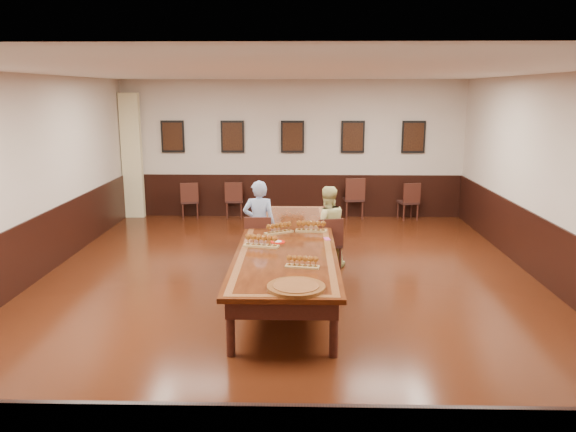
{
  "coord_description": "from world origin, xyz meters",
  "views": [
    {
      "loc": [
        0.2,
        -8.17,
        2.94
      ],
      "look_at": [
        0.0,
        0.5,
        1.0
      ],
      "focal_mm": 35.0,
      "sensor_mm": 36.0,
      "label": 1
    }
  ],
  "objects_px": {
    "chair_man": "(259,242)",
    "chair_woman": "(328,242)",
    "spare_chair_a": "(190,200)",
    "spare_chair_b": "(235,199)",
    "person_woman": "(327,227)",
    "spare_chair_d": "(408,201)",
    "conference_table": "(287,248)",
    "spare_chair_c": "(353,198)",
    "person_man": "(259,224)",
    "carved_platter": "(296,287)"
  },
  "relations": [
    {
      "from": "spare_chair_d",
      "to": "person_man",
      "type": "xyz_separation_m",
      "value": [
        -3.2,
        -3.73,
        0.31
      ]
    },
    {
      "from": "person_man",
      "to": "chair_man",
      "type": "bearing_deg",
      "value": 90.0
    },
    {
      "from": "spare_chair_c",
      "to": "person_man",
      "type": "height_order",
      "value": "person_man"
    },
    {
      "from": "spare_chair_b",
      "to": "carved_platter",
      "type": "relative_size",
      "value": 1.28
    },
    {
      "from": "spare_chair_c",
      "to": "chair_man",
      "type": "bearing_deg",
      "value": 58.06
    },
    {
      "from": "chair_man",
      "to": "person_man",
      "type": "distance_m",
      "value": 0.3
    },
    {
      "from": "spare_chair_d",
      "to": "spare_chair_b",
      "type": "bearing_deg",
      "value": -15.41
    },
    {
      "from": "chair_man",
      "to": "spare_chair_b",
      "type": "xyz_separation_m",
      "value": [
        -0.87,
        3.95,
        -0.03
      ]
    },
    {
      "from": "person_woman",
      "to": "conference_table",
      "type": "distance_m",
      "value": 1.25
    },
    {
      "from": "spare_chair_a",
      "to": "person_man",
      "type": "distance_m",
      "value": 4.21
    },
    {
      "from": "person_woman",
      "to": "spare_chair_a",
      "type": "bearing_deg",
      "value": -61.24
    },
    {
      "from": "spare_chair_d",
      "to": "carved_platter",
      "type": "xyz_separation_m",
      "value": [
        -2.55,
        -6.88,
        0.33
      ]
    },
    {
      "from": "chair_woman",
      "to": "spare_chair_c",
      "type": "bearing_deg",
      "value": -112.54
    },
    {
      "from": "chair_man",
      "to": "carved_platter",
      "type": "bearing_deg",
      "value": 102.4
    },
    {
      "from": "person_woman",
      "to": "carved_platter",
      "type": "bearing_deg",
      "value": 70.13
    },
    {
      "from": "chair_woman",
      "to": "spare_chair_c",
      "type": "distance_m",
      "value": 3.93
    },
    {
      "from": "person_man",
      "to": "carved_platter",
      "type": "height_order",
      "value": "person_man"
    },
    {
      "from": "spare_chair_a",
      "to": "person_woman",
      "type": "distance_m",
      "value": 4.77
    },
    {
      "from": "chair_woman",
      "to": "person_woman",
      "type": "bearing_deg",
      "value": -90.0
    },
    {
      "from": "chair_woman",
      "to": "person_man",
      "type": "xyz_separation_m",
      "value": [
        -1.16,
        -0.0,
        0.3
      ]
    },
    {
      "from": "chair_man",
      "to": "spare_chair_b",
      "type": "height_order",
      "value": "chair_man"
    },
    {
      "from": "spare_chair_b",
      "to": "carved_platter",
      "type": "distance_m",
      "value": 7.18
    },
    {
      "from": "spare_chair_d",
      "to": "conference_table",
      "type": "distance_m",
      "value": 5.43
    },
    {
      "from": "chair_man",
      "to": "spare_chair_d",
      "type": "distance_m",
      "value": 4.99
    },
    {
      "from": "chair_woman",
      "to": "spare_chair_c",
      "type": "height_order",
      "value": "spare_chair_c"
    },
    {
      "from": "spare_chair_b",
      "to": "conference_table",
      "type": "xyz_separation_m",
      "value": [
        1.37,
        -4.83,
        0.18
      ]
    },
    {
      "from": "chair_man",
      "to": "spare_chair_d",
      "type": "bearing_deg",
      "value": -129.48
    },
    {
      "from": "spare_chair_a",
      "to": "spare_chair_b",
      "type": "distance_m",
      "value": 1.05
    },
    {
      "from": "spare_chair_b",
      "to": "spare_chair_a",
      "type": "bearing_deg",
      "value": 5.06
    },
    {
      "from": "spare_chair_a",
      "to": "person_man",
      "type": "relative_size",
      "value": 0.58
    },
    {
      "from": "chair_woman",
      "to": "spare_chair_d",
      "type": "distance_m",
      "value": 4.25
    },
    {
      "from": "spare_chair_d",
      "to": "carved_platter",
      "type": "bearing_deg",
      "value": 56.03
    },
    {
      "from": "chair_woman",
      "to": "spare_chair_a",
      "type": "relative_size",
      "value": 1.02
    },
    {
      "from": "chair_woman",
      "to": "conference_table",
      "type": "xyz_separation_m",
      "value": [
        -0.67,
        -0.97,
        0.17
      ]
    },
    {
      "from": "spare_chair_b",
      "to": "conference_table",
      "type": "height_order",
      "value": "spare_chair_b"
    },
    {
      "from": "chair_man",
      "to": "chair_woman",
      "type": "bearing_deg",
      "value": -174.69
    },
    {
      "from": "conference_table",
      "to": "spare_chair_b",
      "type": "bearing_deg",
      "value": 105.83
    },
    {
      "from": "spare_chair_c",
      "to": "person_man",
      "type": "bearing_deg",
      "value": 57.49
    },
    {
      "from": "carved_platter",
      "to": "spare_chair_d",
      "type": "bearing_deg",
      "value": 69.7
    },
    {
      "from": "spare_chair_d",
      "to": "conference_table",
      "type": "relative_size",
      "value": 0.18
    },
    {
      "from": "chair_man",
      "to": "person_woman",
      "type": "distance_m",
      "value": 1.18
    },
    {
      "from": "spare_chair_d",
      "to": "spare_chair_a",
      "type": "bearing_deg",
      "value": -13.76
    },
    {
      "from": "spare_chair_b",
      "to": "conference_table",
      "type": "relative_size",
      "value": 0.17
    },
    {
      "from": "spare_chair_d",
      "to": "conference_table",
      "type": "height_order",
      "value": "spare_chair_d"
    },
    {
      "from": "spare_chair_a",
      "to": "conference_table",
      "type": "xyz_separation_m",
      "value": [
        2.41,
        -4.71,
        0.18
      ]
    },
    {
      "from": "person_man",
      "to": "chair_woman",
      "type": "bearing_deg",
      "value": -179.59
    },
    {
      "from": "spare_chair_b",
      "to": "carved_platter",
      "type": "xyz_separation_m",
      "value": [
        1.52,
        -7.0,
        0.34
      ]
    },
    {
      "from": "person_man",
      "to": "spare_chair_a",
      "type": "bearing_deg",
      "value": -62.52
    },
    {
      "from": "spare_chair_b",
      "to": "person_woman",
      "type": "bearing_deg",
      "value": 116.92
    },
    {
      "from": "chair_woman",
      "to": "person_woman",
      "type": "xyz_separation_m",
      "value": [
        -0.02,
        0.09,
        0.25
      ]
    }
  ]
}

